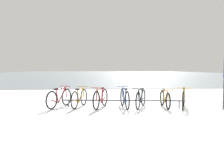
{
  "coord_description": "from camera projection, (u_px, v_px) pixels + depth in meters",
  "views": [
    {
      "loc": [
        -2.25,
        -7.15,
        1.53
      ],
      "look_at": [
        -1.48,
        4.84,
        0.72
      ],
      "focal_mm": 36.9,
      "sensor_mm": 36.0,
      "label": 1
    }
  ],
  "objects": [
    {
      "name": "bicycle_5",
      "position": [
        165.0,
        99.0,
        9.04
      ],
      "size": [
        0.46,
        1.59,
        0.74
      ],
      "color": "black",
      "rests_on": "ground"
    },
    {
      "name": "bicycle_4",
      "position": [
        141.0,
        99.0,
        8.96
      ],
      "size": [
        0.72,
        1.52,
        0.8
      ],
      "color": "black",
      "rests_on": "ground"
    },
    {
      "name": "bicycle_2",
      "position": [
        101.0,
        98.0,
        8.93
      ],
      "size": [
        0.67,
        1.62,
        0.83
      ],
      "color": "black",
      "rests_on": "ground"
    },
    {
      "name": "bicycle_3",
      "position": [
        125.0,
        98.0,
        8.97
      ],
      "size": [
        0.46,
        1.67,
        0.82
      ],
      "color": "black",
      "rests_on": "ground"
    },
    {
      "name": "ground",
      "position": [
        106.0,
        74.0,
        61.04
      ],
      "size": [
        80.0,
        132.0,
        0.08
      ],
      "color": "white"
    },
    {
      "name": "bike_rack",
      "position": [
        123.0,
        101.0,
        9.01
      ],
      "size": [
        4.8,
        0.55,
        0.31
      ],
      "color": "#4C5156",
      "rests_on": "ground"
    },
    {
      "name": "bicycle_6",
      "position": [
        183.0,
        99.0,
        8.8
      ],
      "size": [
        0.74,
        1.61,
        0.83
      ],
      "color": "black",
      "rests_on": "ground"
    },
    {
      "name": "bicycle_0",
      "position": [
        60.0,
        98.0,
        9.06
      ],
      "size": [
        0.78,
        1.57,
        0.82
      ],
      "color": "black",
      "rests_on": "ground"
    },
    {
      "name": "bicycle_1",
      "position": [
        79.0,
        98.0,
        9.12
      ],
      "size": [
        0.62,
        1.58,
        0.8
      ],
      "color": "black",
      "rests_on": "ground"
    }
  ]
}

